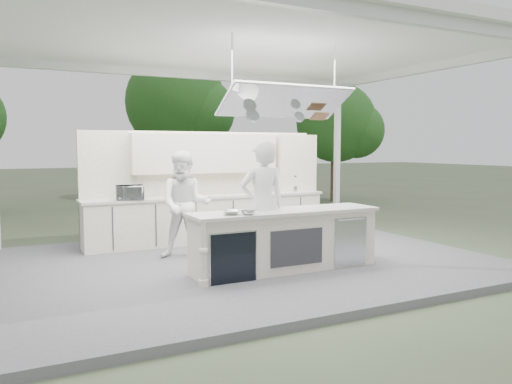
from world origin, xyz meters
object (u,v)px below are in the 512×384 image
demo_island (284,240)px  sous_chef (185,205)px  back_counter (209,218)px  head_chef (262,206)px

demo_island → sous_chef: bearing=125.6°
sous_chef → back_counter: bearing=77.6°
demo_island → head_chef: head_chef is taller
head_chef → sous_chef: head_chef is taller
back_counter → sous_chef: 1.64m
demo_island → sous_chef: 1.95m
back_counter → head_chef: head_chef is taller
demo_island → back_counter: (-0.18, 2.81, 0.00)m
back_counter → demo_island: bearing=-86.4°
head_chef → sous_chef: 1.57m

